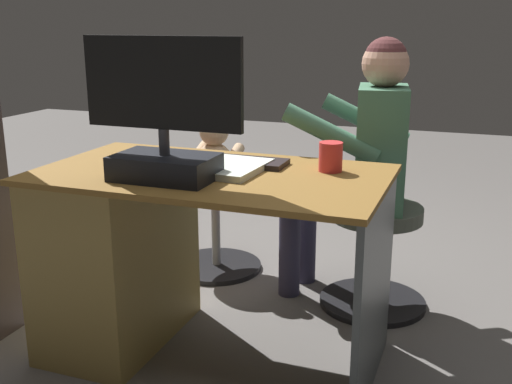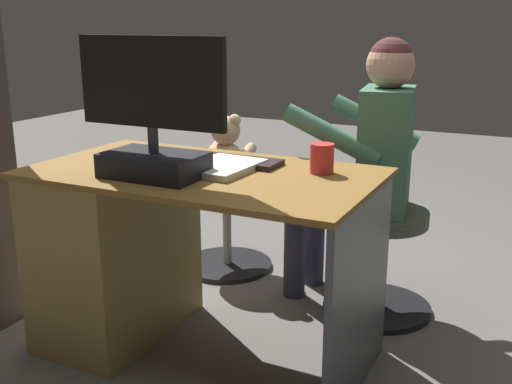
{
  "view_description": "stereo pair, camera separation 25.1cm",
  "coord_description": "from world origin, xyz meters",
  "px_view_note": "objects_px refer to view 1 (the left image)",
  "views": [
    {
      "loc": [
        -0.88,
        2.25,
        1.24
      ],
      "look_at": [
        -0.04,
        -0.02,
        0.56
      ],
      "focal_mm": 43.09,
      "sensor_mm": 36.0,
      "label": 1
    },
    {
      "loc": [
        -1.11,
        2.15,
        1.24
      ],
      "look_at": [
        -0.04,
        -0.02,
        0.56
      ],
      "focal_mm": 43.09,
      "sensor_mm": 36.0,
      "label": 2
    }
  ],
  "objects_px": {
    "cup": "(331,157)",
    "office_chair_teddy": "(216,218)",
    "keyboard": "(231,161)",
    "desk": "(136,250)",
    "teddy_bear": "(215,152)",
    "monitor": "(164,132)",
    "visitor_chair": "(375,248)",
    "person": "(361,152)",
    "tv_remote": "(136,165)",
    "computer_mouse": "(165,154)"
  },
  "relations": [
    {
      "from": "monitor",
      "to": "visitor_chair",
      "type": "xyz_separation_m",
      "value": [
        -0.59,
        -0.79,
        -0.61
      ]
    },
    {
      "from": "computer_mouse",
      "to": "teddy_bear",
      "type": "bearing_deg",
      "value": -83.13
    },
    {
      "from": "keyboard",
      "to": "cup",
      "type": "bearing_deg",
      "value": -179.05
    },
    {
      "from": "keyboard",
      "to": "computer_mouse",
      "type": "relative_size",
      "value": 4.38
    },
    {
      "from": "desk",
      "to": "visitor_chair",
      "type": "bearing_deg",
      "value": -141.91
    },
    {
      "from": "tv_remote",
      "to": "office_chair_teddy",
      "type": "bearing_deg",
      "value": -85.4
    },
    {
      "from": "teddy_bear",
      "to": "visitor_chair",
      "type": "relative_size",
      "value": 0.72
    },
    {
      "from": "office_chair_teddy",
      "to": "person",
      "type": "distance_m",
      "value": 0.86
    },
    {
      "from": "tv_remote",
      "to": "person",
      "type": "height_order",
      "value": "person"
    },
    {
      "from": "office_chair_teddy",
      "to": "visitor_chair",
      "type": "height_order",
      "value": "same"
    },
    {
      "from": "tv_remote",
      "to": "office_chair_teddy",
      "type": "xyz_separation_m",
      "value": [
        0.05,
        -0.81,
        -0.46
      ]
    },
    {
      "from": "computer_mouse",
      "to": "person",
      "type": "height_order",
      "value": "person"
    },
    {
      "from": "tv_remote",
      "to": "desk",
      "type": "bearing_deg",
      "value": -37.48
    },
    {
      "from": "monitor",
      "to": "teddy_bear",
      "type": "relative_size",
      "value": 1.65
    },
    {
      "from": "person",
      "to": "office_chair_teddy",
      "type": "bearing_deg",
      "value": -9.45
    },
    {
      "from": "person",
      "to": "cup",
      "type": "bearing_deg",
      "value": 88.16
    },
    {
      "from": "tv_remote",
      "to": "visitor_chair",
      "type": "height_order",
      "value": "tv_remote"
    },
    {
      "from": "teddy_bear",
      "to": "person",
      "type": "distance_m",
      "value": 0.76
    },
    {
      "from": "desk",
      "to": "teddy_bear",
      "type": "height_order",
      "value": "teddy_bear"
    },
    {
      "from": "monitor",
      "to": "visitor_chair",
      "type": "relative_size",
      "value": 1.18
    },
    {
      "from": "visitor_chair",
      "to": "teddy_bear",
      "type": "bearing_deg",
      "value": -10.28
    },
    {
      "from": "computer_mouse",
      "to": "teddy_bear",
      "type": "xyz_separation_m",
      "value": [
        0.08,
        -0.65,
        -0.13
      ]
    },
    {
      "from": "office_chair_teddy",
      "to": "visitor_chair",
      "type": "xyz_separation_m",
      "value": [
        -0.83,
        0.14,
        -0.0
      ]
    },
    {
      "from": "desk",
      "to": "monitor",
      "type": "height_order",
      "value": "monitor"
    },
    {
      "from": "computer_mouse",
      "to": "visitor_chair",
      "type": "distance_m",
      "value": 1.02
    },
    {
      "from": "desk",
      "to": "teddy_bear",
      "type": "xyz_separation_m",
      "value": [
        0.01,
        -0.79,
        0.23
      ]
    },
    {
      "from": "desk",
      "to": "office_chair_teddy",
      "type": "xyz_separation_m",
      "value": [
        0.01,
        -0.78,
        -0.11
      ]
    },
    {
      "from": "desk",
      "to": "cup",
      "type": "distance_m",
      "value": 0.83
    },
    {
      "from": "tv_remote",
      "to": "teddy_bear",
      "type": "xyz_separation_m",
      "value": [
        0.05,
        -0.82,
        -0.12
      ]
    },
    {
      "from": "desk",
      "to": "visitor_chair",
      "type": "xyz_separation_m",
      "value": [
        -0.82,
        -0.64,
        -0.11
      ]
    },
    {
      "from": "monitor",
      "to": "person",
      "type": "height_order",
      "value": "monitor"
    },
    {
      "from": "cup",
      "to": "tv_remote",
      "type": "distance_m",
      "value": 0.71
    },
    {
      "from": "office_chair_teddy",
      "to": "teddy_bear",
      "type": "height_order",
      "value": "teddy_bear"
    },
    {
      "from": "teddy_bear",
      "to": "visitor_chair",
      "type": "xyz_separation_m",
      "value": [
        -0.83,
        0.15,
        -0.34
      ]
    },
    {
      "from": "monitor",
      "to": "computer_mouse",
      "type": "height_order",
      "value": "monitor"
    },
    {
      "from": "cup",
      "to": "office_chair_teddy",
      "type": "xyz_separation_m",
      "value": [
        0.73,
        -0.62,
        -0.5
      ]
    },
    {
      "from": "cup",
      "to": "keyboard",
      "type": "bearing_deg",
      "value": 0.95
    },
    {
      "from": "cup",
      "to": "monitor",
      "type": "bearing_deg",
      "value": 31.22
    },
    {
      "from": "desk",
      "to": "teddy_bear",
      "type": "relative_size",
      "value": 3.65
    },
    {
      "from": "computer_mouse",
      "to": "office_chair_teddy",
      "type": "distance_m",
      "value": 0.79
    },
    {
      "from": "keyboard",
      "to": "teddy_bear",
      "type": "distance_m",
      "value": 0.74
    },
    {
      "from": "cup",
      "to": "office_chair_teddy",
      "type": "relative_size",
      "value": 0.23
    },
    {
      "from": "computer_mouse",
      "to": "teddy_bear",
      "type": "height_order",
      "value": "teddy_bear"
    },
    {
      "from": "desk",
      "to": "keyboard",
      "type": "xyz_separation_m",
      "value": [
        -0.34,
        -0.15,
        0.35
      ]
    },
    {
      "from": "cup",
      "to": "visitor_chair",
      "type": "xyz_separation_m",
      "value": [
        -0.1,
        -0.49,
        -0.5
      ]
    },
    {
      "from": "teddy_bear",
      "to": "monitor",
      "type": "bearing_deg",
      "value": 104.03
    },
    {
      "from": "cup",
      "to": "teddy_bear",
      "type": "height_order",
      "value": "cup"
    },
    {
      "from": "office_chair_teddy",
      "to": "cup",
      "type": "bearing_deg",
      "value": 139.4
    },
    {
      "from": "desk",
      "to": "keyboard",
      "type": "height_order",
      "value": "keyboard"
    },
    {
      "from": "monitor",
      "to": "keyboard",
      "type": "distance_m",
      "value": 0.35
    }
  ]
}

